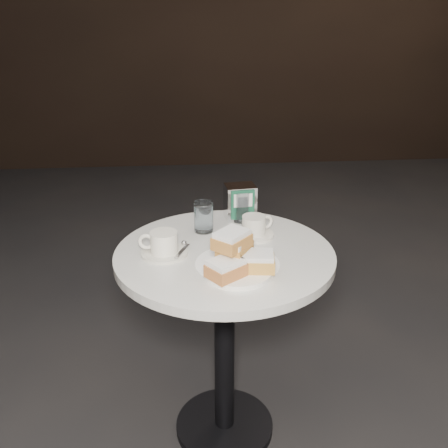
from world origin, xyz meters
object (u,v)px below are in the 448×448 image
Objects in this scene: coffee_cup_left at (164,245)px; napkin_dispenser at (240,202)px; water_glass_left at (204,217)px; water_glass_right at (241,206)px; cafe_table at (225,304)px; beignet_plate at (238,259)px; coffee_cup_right at (254,227)px.

coffee_cup_left is 1.31× the size of napkin_dispenser.
water_glass_left is 0.95× the size of water_glass_right.
cafe_table is 0.29m from beignet_plate.
napkin_dispenser reaches higher than coffee_cup_left.
coffee_cup_right is 1.71× the size of water_glass_left.
water_glass_right is (0.08, 0.25, 0.25)m from cafe_table.
beignet_plate is (0.02, -0.15, 0.25)m from cafe_table.
beignet_plate is 1.39× the size of coffee_cup_right.
coffee_cup_right is at bearing 44.68° from cafe_table.
water_glass_left reaches higher than coffee_cup_left.
coffee_cup_left is (-0.22, 0.14, -0.01)m from beignet_plate.
napkin_dispenser is (-0.03, 0.16, 0.03)m from coffee_cup_right.
water_glass_left is (-0.17, 0.05, 0.02)m from coffee_cup_right.
cafe_table is 4.11× the size of coffee_cup_right.
napkin_dispenser is at bearing 75.88° from coffee_cup_right.
cafe_table is 0.30m from coffee_cup_left.
water_glass_right reaches higher than coffee_cup_left.
coffee_cup_left is at bearing -140.74° from napkin_dispenser.
water_glass_right reaches higher than coffee_cup_right.
beignet_plate is at bearing -104.06° from napkin_dispenser.
napkin_dispenser reaches higher than cafe_table.
cafe_table is at bearing -113.00° from napkin_dispenser.
beignet_plate is at bearing -98.07° from water_glass_right.
cafe_table is at bearing -159.58° from coffee_cup_right.
napkin_dispenser is at bearing 53.18° from coffee_cup_left.
napkin_dispenser reaches higher than water_glass_left.
water_glass_left is (0.13, 0.17, 0.02)m from coffee_cup_left.
water_glass_left is at bearing 104.72° from beignet_plate.
coffee_cup_right is at bearing -86.37° from napkin_dispenser.
napkin_dispenser is (0.27, 0.28, 0.03)m from coffee_cup_left.
water_glass_left reaches higher than cafe_table.
cafe_table is at bearing 99.15° from beignet_plate.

